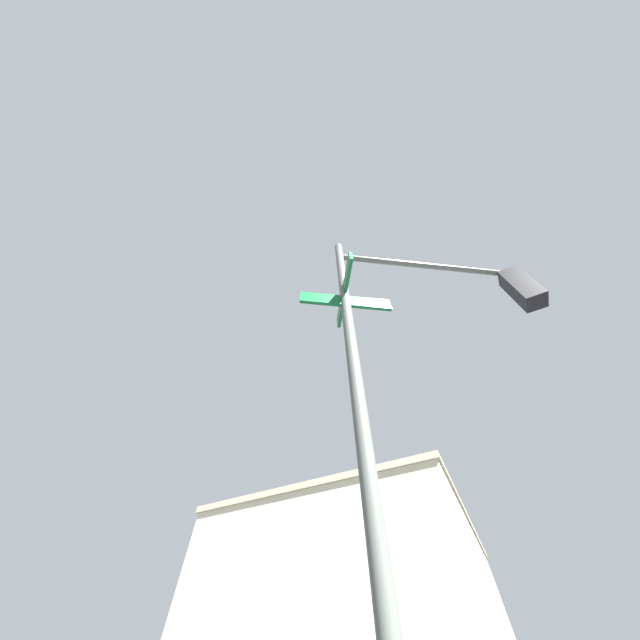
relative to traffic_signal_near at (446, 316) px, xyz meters
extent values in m
cylinder|color=#474C47|center=(-1.02, -0.65, -1.26)|extent=(0.12, 0.12, 6.13)
cylinder|color=#474C47|center=(0.13, 0.08, 1.40)|extent=(2.34, 1.54, 0.09)
cube|color=black|center=(1.27, 0.81, 0.95)|extent=(0.28, 0.28, 0.80)
sphere|color=red|center=(1.40, 0.89, 1.20)|extent=(0.18, 0.18, 0.18)
sphere|color=orange|center=(1.40, 0.89, 0.95)|extent=(0.18, 0.18, 0.18)
sphere|color=green|center=(1.40, 0.89, 0.70)|extent=(0.18, 0.18, 0.18)
cube|color=#0F5128|center=(-1.02, -0.65, 0.13)|extent=(0.95, 0.62, 0.20)
cube|color=#0F5128|center=(-1.02, -0.65, 0.35)|extent=(0.57, 0.87, 0.20)
cube|color=beige|center=(-9.96, 24.39, 0.56)|extent=(16.78, 19.96, 9.77)
cube|color=gray|center=(-9.96, 24.39, 5.64)|extent=(17.08, 20.26, 0.40)
camera|label=1|loc=(-0.46, -2.49, -2.81)|focal=16.26mm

